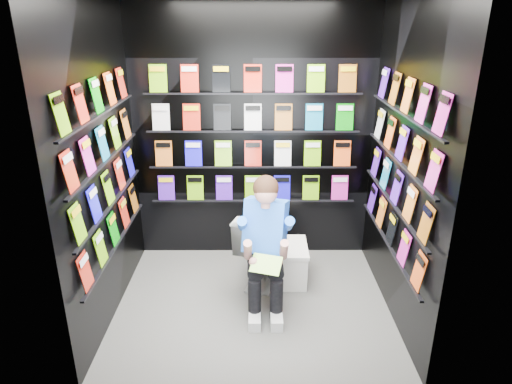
{
  "coord_description": "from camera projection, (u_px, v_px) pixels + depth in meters",
  "views": [
    {
      "loc": [
        0.02,
        -3.45,
        2.43
      ],
      "look_at": [
        0.03,
        0.15,
        1.02
      ],
      "focal_mm": 32.0,
      "sensor_mm": 36.0,
      "label": 1
    }
  ],
  "objects": [
    {
      "name": "comics_back",
      "position": [
        253.0,
        136.0,
        4.53
      ],
      "size": [
        2.1,
        0.06,
        1.37
      ],
      "primitive_type": null,
      "color": "red",
      "rests_on": "wall_back"
    },
    {
      "name": "reader",
      "position": [
        265.0,
        227.0,
        3.88
      ],
      "size": [
        0.66,
        0.81,
        1.28
      ],
      "primitive_type": null,
      "rotation": [
        0.0,
        0.0,
        -0.31
      ],
      "color": "blue",
      "rests_on": "toilet"
    },
    {
      "name": "wall_back",
      "position": [
        253.0,
        135.0,
        4.55
      ],
      "size": [
        2.4,
        0.04,
        2.6
      ],
      "primitive_type": "cube",
      "color": "black",
      "rests_on": "floor"
    },
    {
      "name": "toilet",
      "position": [
        264.0,
        245.0,
        4.37
      ],
      "size": [
        0.63,
        0.84,
        0.73
      ],
      "primitive_type": "imported",
      "rotation": [
        0.0,
        0.0,
        2.83
      ],
      "color": "silver",
      "rests_on": "floor"
    },
    {
      "name": "wall_front",
      "position": [
        252.0,
        219.0,
        2.69
      ],
      "size": [
        2.4,
        0.04,
        2.6
      ],
      "primitive_type": "cube",
      "color": "black",
      "rests_on": "floor"
    },
    {
      "name": "longbox",
      "position": [
        293.0,
        264.0,
        4.42
      ],
      "size": [
        0.25,
        0.45,
        0.34
      ],
      "primitive_type": "cube",
      "rotation": [
        0.0,
        0.0,
        -0.01
      ],
      "color": "silver",
      "rests_on": "floor"
    },
    {
      "name": "comics_right",
      "position": [
        399.0,
        166.0,
        3.62
      ],
      "size": [
        0.06,
        1.7,
        1.37
      ],
      "primitive_type": null,
      "color": "red",
      "rests_on": "wall_right"
    },
    {
      "name": "wall_left",
      "position": [
        102.0,
        166.0,
        3.62
      ],
      "size": [
        0.04,
        2.0,
        2.6
      ],
      "primitive_type": "cube",
      "color": "black",
      "rests_on": "floor"
    },
    {
      "name": "longbox_lid",
      "position": [
        293.0,
        247.0,
        4.35
      ],
      "size": [
        0.27,
        0.47,
        0.03
      ],
      "primitive_type": "cube",
      "rotation": [
        0.0,
        0.0,
        -0.01
      ],
      "color": "silver",
      "rests_on": "longbox"
    },
    {
      "name": "floor",
      "position": [
        253.0,
        304.0,
        4.1
      ],
      "size": [
        2.4,
        2.4,
        0.0
      ],
      "primitive_type": "plane",
      "color": "#575755",
      "rests_on": "ground"
    },
    {
      "name": "comics_left",
      "position": [
        105.0,
        166.0,
        3.62
      ],
      "size": [
        0.06,
        1.7,
        1.37
      ],
      "primitive_type": null,
      "color": "red",
      "rests_on": "wall_left"
    },
    {
      "name": "wall_right",
      "position": [
        403.0,
        166.0,
        3.63
      ],
      "size": [
        0.04,
        2.0,
        2.6
      ],
      "primitive_type": "cube",
      "color": "black",
      "rests_on": "floor"
    },
    {
      "name": "held_comic",
      "position": [
        266.0,
        264.0,
        3.61
      ],
      "size": [
        0.27,
        0.21,
        0.1
      ],
      "primitive_type": "cube",
      "rotation": [
        -0.96,
        0.0,
        -0.31
      ],
      "color": "green",
      "rests_on": "reader"
    }
  ]
}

